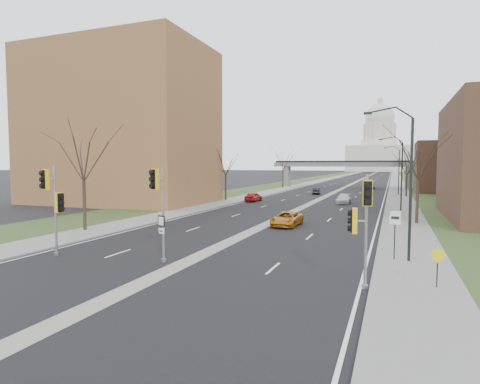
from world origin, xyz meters
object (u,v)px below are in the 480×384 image
Objects in this scene: car_left_near at (254,197)px; car_right_mid at (344,199)px; signal_pole_left at (53,197)px; signal_pole_median at (158,197)px; speed_limit_sign at (395,226)px; car_right_near at (287,219)px; car_left_far at (316,191)px; car_right_far at (370,186)px; signal_pole_right at (362,215)px; warning_sign at (437,261)px.

car_right_mid is (13.03, 1.37, -0.05)m from car_left_near.
signal_pole_median is (6.74, 0.88, 0.13)m from signal_pole_left.
car_right_near is at bearing 130.00° from speed_limit_sign.
car_left_far is 21.48m from car_right_far.
car_left_far is at bearing 95.03° from signal_pole_right.
signal_pole_left reaches higher than signal_pole_median.
signal_pole_right is (17.71, -0.10, -0.26)m from signal_pole_left.
car_left_far is at bearing 101.40° from signal_pole_left.
car_right_mid is (12.47, 39.75, -2.95)m from signal_pole_left.
car_left_near is 1.11× the size of car_left_far.
car_left_far is 18.00m from car_right_mid.
car_right_far is (14.75, 37.73, 0.08)m from car_left_near.
car_left_far is at bearing 111.62° from car_right_mid.
speed_limit_sign is at bearing -86.32° from car_right_far.
car_right_far is at bearing 105.80° from signal_pole_median.
signal_pole_left reaches higher than signal_pole_right.
signal_pole_median is 39.40m from car_right_mid.
signal_pole_left reaches higher than speed_limit_sign.
signal_pole_left is 38.49m from car_left_near.
speed_limit_sign is at bearing -79.48° from car_right_mid.
signal_pole_left is at bearing 76.37° from car_left_far.
speed_limit_sign is 37.82m from car_left_near.
speed_limit_sign is 1.54× the size of warning_sign.
speed_limit_sign is 0.60× the size of car_right_near.
signal_pole_left is at bearing -119.33° from car_right_near.
car_left_near is 24.14m from car_right_near.
car_left_far is (-15.21, 55.28, -0.67)m from warning_sign.
signal_pole_median is 1.19× the size of car_right_mid.
car_left_near reaches higher than car_right_near.
signal_pole_median is 1.29× the size of car_left_near.
warning_sign is (3.15, 1.23, -2.06)m from signal_pole_right.
signal_pole_median is at bearing -96.00° from car_right_far.
car_right_mid is (6.82, -16.66, 0.04)m from car_left_far.
signal_pole_left is 1.08× the size of signal_pole_right.
warning_sign is 18.96m from car_right_near.
signal_pole_right is at bearing -83.14° from car_right_mid.
car_left_far is at bearing 112.58° from signal_pole_median.
car_right_near is at bearing 88.45° from car_left_far.
signal_pole_left is at bearing 172.65° from signal_pole_right.
signal_pole_left reaches higher than car_left_far.
car_left_near is 13.10m from car_right_mid.
signal_pole_left is 1.22× the size of car_right_mid.
car_left_near is 40.51m from car_right_far.
signal_pole_left is 77.47m from car_right_far.
signal_pole_right is 1.10× the size of car_right_near.
signal_pole_median is at bearing -99.03° from car_right_mid.
warning_sign is 0.43× the size of car_left_near.
signal_pole_right is (10.97, -0.99, -0.39)m from signal_pole_median.
car_right_mid is at bearing 104.34° from car_left_far.
signal_pole_median is 1.44× the size of car_left_far.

